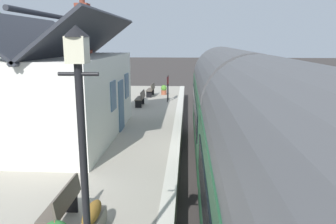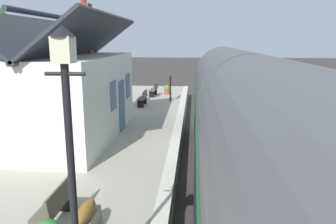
{
  "view_description": "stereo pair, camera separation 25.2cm",
  "coord_description": "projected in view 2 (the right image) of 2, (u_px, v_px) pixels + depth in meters",
  "views": [
    {
      "loc": [
        -11.23,
        0.76,
        4.63
      ],
      "look_at": [
        1.3,
        1.5,
        1.9
      ],
      "focal_mm": 35.33,
      "sensor_mm": 36.0,
      "label": 1
    },
    {
      "loc": [
        -11.22,
        0.51,
        4.63
      ],
      "look_at": [
        1.3,
        1.5,
        1.9
      ],
      "focal_mm": 35.33,
      "sensor_mm": 36.0,
      "label": 2
    }
  ],
  "objects": [
    {
      "name": "bench_near_building",
      "position": [
        154.0,
        89.0,
        22.44
      ],
      "size": [
        1.42,
        0.5,
        0.88
      ],
      "color": "brown",
      "rests_on": "platform"
    },
    {
      "name": "planter_under_sign",
      "position": [
        86.0,
        220.0,
        6.49
      ],
      "size": [
        1.05,
        0.32,
        0.6
      ],
      "color": "gray",
      "rests_on": "platform"
    },
    {
      "name": "planter_edge_near",
      "position": [
        167.0,
        90.0,
        23.11
      ],
      "size": [
        0.4,
        0.4,
        0.67
      ],
      "color": "#9E5138",
      "rests_on": "platform"
    },
    {
      "name": "platform",
      "position": [
        94.0,
        157.0,
        12.1
      ],
      "size": [
        32.0,
        6.25,
        0.9
      ],
      "primitive_type": "cube",
      "color": "#A39B8C",
      "rests_on": "ground"
    },
    {
      "name": "planter_by_door",
      "position": [
        91.0,
        98.0,
        19.02
      ],
      "size": [
        0.72,
        0.72,
        0.94
      ],
      "color": "gray",
      "rests_on": "platform"
    },
    {
      "name": "rail_near",
      "position": [
        253.0,
        171.0,
        11.73
      ],
      "size": [
        52.0,
        0.08,
        0.14
      ],
      "primitive_type": "cube",
      "color": "gray",
      "rests_on": "ground"
    },
    {
      "name": "lamp_post_platform",
      "position": [
        68.0,
        123.0,
        4.18
      ],
      "size": [
        0.32,
        0.5,
        3.91
      ],
      "color": "black",
      "rests_on": "platform"
    },
    {
      "name": "station_building",
      "position": [
        68.0,
        93.0,
        12.88
      ],
      "size": [
        7.77,
        3.96,
        5.67
      ],
      "color": "white",
      "rests_on": "platform"
    },
    {
      "name": "bench_mid_platform",
      "position": [
        57.0,
        204.0,
        6.73
      ],
      "size": [
        1.4,
        0.44,
        0.88
      ],
      "color": "brown",
      "rests_on": "platform"
    },
    {
      "name": "train",
      "position": [
        247.0,
        135.0,
        8.61
      ],
      "size": [
        17.29,
        2.73,
        4.32
      ],
      "color": "black",
      "rests_on": "ground"
    },
    {
      "name": "platform_edge_coping",
      "position": [
        174.0,
        147.0,
        11.77
      ],
      "size": [
        32.0,
        0.36,
        0.02
      ],
      "primitive_type": "cube",
      "color": "beige",
      "rests_on": "platform"
    },
    {
      "name": "rail_far",
      "position": [
        212.0,
        170.0,
        11.84
      ],
      "size": [
        52.0,
        0.08,
        0.14
      ],
      "primitive_type": "cube",
      "color": "gray",
      "rests_on": "ground"
    },
    {
      "name": "bench_by_lamp",
      "position": [
        143.0,
        98.0,
        19.12
      ],
      "size": [
        1.4,
        0.44,
        0.88
      ],
      "color": "brown",
      "rests_on": "platform"
    },
    {
      "name": "ground_plane",
      "position": [
        207.0,
        172.0,
        11.87
      ],
      "size": [
        160.0,
        160.0,
        0.0
      ],
      "primitive_type": "plane",
      "color": "#383330"
    },
    {
      "name": "station_sign_board",
      "position": [
        170.0,
        82.0,
        20.47
      ],
      "size": [
        0.96,
        0.06,
        1.57
      ],
      "color": "black",
      "rests_on": "platform"
    }
  ]
}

